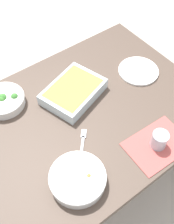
% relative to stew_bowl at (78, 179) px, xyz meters
% --- Properties ---
extents(ground_plane, '(6.00, 6.00, 0.00)m').
position_rel_stew_bowl_xyz_m(ground_plane, '(0.25, 0.27, -0.77)').
color(ground_plane, '#B2A899').
extents(dining_table, '(1.20, 0.90, 0.74)m').
position_rel_stew_bowl_xyz_m(dining_table, '(0.25, 0.27, -0.12)').
color(dining_table, '#4C3D33').
rests_on(dining_table, ground_plane).
extents(placemat, '(0.29, 0.21, 0.00)m').
position_rel_stew_bowl_xyz_m(placemat, '(0.39, -0.07, -0.03)').
color(placemat, '#B24C47').
rests_on(placemat, dining_table).
extents(stew_bowl, '(0.23, 0.23, 0.06)m').
position_rel_stew_bowl_xyz_m(stew_bowl, '(0.00, 0.00, 0.00)').
color(stew_bowl, silver).
rests_on(stew_bowl, dining_table).
extents(broccoli_bowl, '(0.21, 0.21, 0.07)m').
position_rel_stew_bowl_xyz_m(broccoli_bowl, '(-0.05, 0.55, -0.00)').
color(broccoli_bowl, silver).
rests_on(broccoli_bowl, dining_table).
extents(baking_dish, '(0.35, 0.30, 0.06)m').
position_rel_stew_bowl_xyz_m(baking_dish, '(0.26, 0.39, 0.00)').
color(baking_dish, silver).
rests_on(baking_dish, dining_table).
extents(drink_cup, '(0.07, 0.07, 0.08)m').
position_rel_stew_bowl_xyz_m(drink_cup, '(0.39, -0.07, 0.01)').
color(drink_cup, '#B2BCC6').
rests_on(drink_cup, dining_table).
extents(side_plate, '(0.22, 0.22, 0.01)m').
position_rel_stew_bowl_xyz_m(side_plate, '(0.64, 0.32, -0.03)').
color(side_plate, white).
rests_on(side_plate, dining_table).
extents(spoon_by_stew, '(0.12, 0.15, 0.01)m').
position_rel_stew_bowl_xyz_m(spoon_by_stew, '(-0.03, 0.03, -0.03)').
color(spoon_by_stew, silver).
rests_on(spoon_by_stew, dining_table).
extents(spoon_by_broccoli, '(0.16, 0.11, 0.01)m').
position_rel_stew_bowl_xyz_m(spoon_by_broccoli, '(-0.02, 0.53, -0.03)').
color(spoon_by_broccoli, silver).
rests_on(spoon_by_broccoli, dining_table).
extents(fork_on_table, '(0.13, 0.14, 0.01)m').
position_rel_stew_bowl_xyz_m(fork_on_table, '(0.12, 0.14, -0.03)').
color(fork_on_table, silver).
rests_on(fork_on_table, dining_table).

